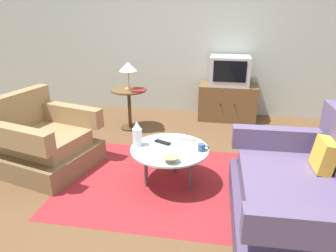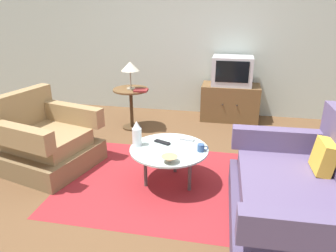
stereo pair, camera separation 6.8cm
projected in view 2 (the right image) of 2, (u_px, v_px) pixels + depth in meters
The scene contains 16 objects.
ground_plane at pixel (161, 185), 3.37m from camera, with size 16.00×16.00×0.00m, color brown.
back_wall at pixel (194, 31), 5.18m from camera, with size 9.00×0.12×2.70m, color #B2BCB2.
area_rug at pixel (169, 183), 3.40m from camera, with size 2.25×1.70×0.00m, color maroon.
armchair at pixel (45, 142), 3.67m from camera, with size 1.14×1.13×0.84m.
couch at pixel (301, 200), 2.60m from camera, with size 1.02×1.54×0.93m.
coffee_table at pixel (169, 151), 3.27m from camera, with size 0.81×0.81×0.41m.
side_table at pixel (131, 100), 4.72m from camera, with size 0.52×0.52×0.61m.
tv_stand at pixel (230, 102), 5.14m from camera, with size 0.91×0.50×0.57m.
television at pixel (232, 71), 4.96m from camera, with size 0.61×0.43×0.45m.
table_lamp at pixel (130, 67), 4.52m from camera, with size 0.26×0.26×0.40m.
vase at pixel (137, 134), 3.28m from camera, with size 0.10×0.10×0.27m.
mug at pixel (201, 148), 3.18m from camera, with size 0.11×0.07×0.08m.
bowl at pixel (170, 159), 2.97m from camera, with size 0.16×0.16×0.06m.
tv_remote_dark at pixel (162, 142), 3.37m from camera, with size 0.18×0.12×0.02m.
tv_remote_silver at pixel (187, 139), 3.44m from camera, with size 0.17×0.08×0.02m.
book at pixel (141, 90), 4.54m from camera, with size 0.20×0.18×0.02m.
Camera 2 is at (0.64, -2.84, 1.81)m, focal length 34.08 mm.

